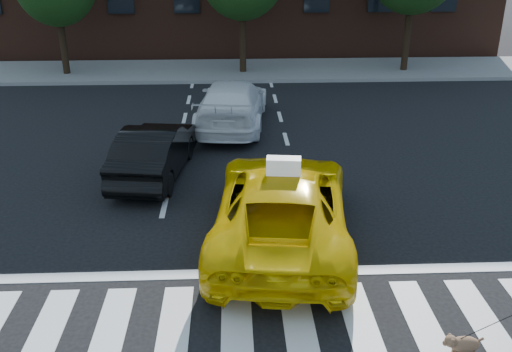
{
  "coord_description": "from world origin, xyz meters",
  "views": [
    {
      "loc": [
        -0.02,
        -7.3,
        5.87
      ],
      "look_at": [
        0.46,
        3.56,
        1.1
      ],
      "focal_mm": 40.0,
      "sensor_mm": 36.0,
      "label": 1
    }
  ],
  "objects_px": {
    "taxi": "(282,206)",
    "black_sedan": "(154,151)",
    "white_suv": "(232,104)",
    "dog": "(462,344)"
  },
  "relations": [
    {
      "from": "taxi",
      "to": "dog",
      "type": "bearing_deg",
      "value": 130.64
    },
    {
      "from": "taxi",
      "to": "black_sedan",
      "type": "relative_size",
      "value": 1.39
    },
    {
      "from": "taxi",
      "to": "black_sedan",
      "type": "xyz_separation_m",
      "value": [
        -2.94,
        3.47,
        -0.12
      ]
    },
    {
      "from": "black_sedan",
      "to": "white_suv",
      "type": "height_order",
      "value": "white_suv"
    },
    {
      "from": "taxi",
      "to": "white_suv",
      "type": "xyz_separation_m",
      "value": [
        -0.95,
        7.38,
        -0.06
      ]
    },
    {
      "from": "taxi",
      "to": "dog",
      "type": "distance_m",
      "value": 4.29
    },
    {
      "from": "white_suv",
      "to": "dog",
      "type": "height_order",
      "value": "white_suv"
    },
    {
      "from": "black_sedan",
      "to": "taxi",
      "type": "bearing_deg",
      "value": 138.03
    },
    {
      "from": "white_suv",
      "to": "black_sedan",
      "type": "bearing_deg",
      "value": 69.26
    },
    {
      "from": "black_sedan",
      "to": "white_suv",
      "type": "xyz_separation_m",
      "value": [
        1.99,
        3.91,
        0.06
      ]
    }
  ]
}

